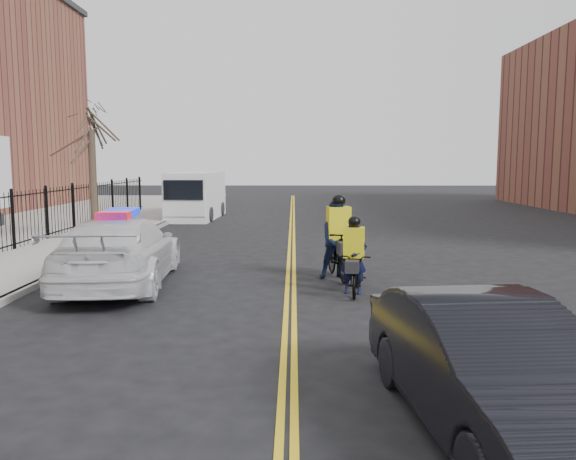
# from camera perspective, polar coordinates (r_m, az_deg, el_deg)

# --- Properties ---
(ground) EXTENTS (120.00, 120.00, 0.00)m
(ground) POSITION_cam_1_polar(r_m,az_deg,el_deg) (11.78, 0.23, -7.58)
(ground) COLOR black
(ground) RESTS_ON ground
(center_line_left) EXTENTS (0.10, 60.00, 0.01)m
(center_line_left) POSITION_cam_1_polar(r_m,az_deg,el_deg) (19.62, 0.14, -1.70)
(center_line_left) COLOR yellow
(center_line_left) RESTS_ON ground
(center_line_right) EXTENTS (0.10, 60.00, 0.01)m
(center_line_right) POSITION_cam_1_polar(r_m,az_deg,el_deg) (19.62, 0.61, -1.70)
(center_line_right) COLOR yellow
(center_line_right) RESTS_ON ground
(sidewalk) EXTENTS (3.00, 60.00, 0.15)m
(sidewalk) POSITION_cam_1_polar(r_m,az_deg,el_deg) (21.02, -20.53, -1.38)
(sidewalk) COLOR gray
(sidewalk) RESTS_ON ground
(curb) EXTENTS (0.20, 60.00, 0.15)m
(curb) POSITION_cam_1_polar(r_m,az_deg,el_deg) (20.53, -16.62, -1.41)
(curb) COLOR gray
(curb) RESTS_ON ground
(iron_fence) EXTENTS (0.12, 28.00, 2.00)m
(iron_fence) POSITION_cam_1_polar(r_m,az_deg,el_deg) (21.50, -24.37, 1.11)
(iron_fence) COLOR black
(iron_fence) RESTS_ON ground
(street_tree) EXTENTS (3.20, 3.20, 4.80)m
(street_tree) POSITION_cam_1_polar(r_m,az_deg,el_deg) (22.74, -19.32, 8.02)
(street_tree) COLOR #362920
(street_tree) RESTS_ON sidewalk
(police_cruiser) EXTENTS (2.76, 5.86, 1.81)m
(police_cruiser) POSITION_cam_1_polar(r_m,az_deg,el_deg) (14.00, -16.68, -2.06)
(police_cruiser) COLOR silver
(police_cruiser) RESTS_ON ground
(dark_sedan) EXTENTS (2.05, 4.62, 1.47)m
(dark_sedan) POSITION_cam_1_polar(r_m,az_deg,el_deg) (6.60, 19.77, -13.08)
(dark_sedan) COLOR black
(dark_sedan) RESTS_ON ground
(cargo_van) EXTENTS (2.44, 5.86, 2.42)m
(cargo_van) POSITION_cam_1_polar(r_m,az_deg,el_deg) (29.71, -9.35, 3.42)
(cargo_van) COLOR white
(cargo_van) RESTS_ON ground
(cyclist_near) EXTENTS (0.90, 1.87, 1.76)m
(cyclist_near) POSITION_cam_1_polar(r_m,az_deg,el_deg) (12.69, 6.68, -3.73)
(cyclist_near) COLOR black
(cyclist_near) RESTS_ON ground
(cyclist_far) EXTENTS (1.06, 2.20, 2.15)m
(cyclist_far) POSITION_cam_1_polar(r_m,az_deg,el_deg) (14.20, 5.14, -1.60)
(cyclist_far) COLOR black
(cyclist_far) RESTS_ON ground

